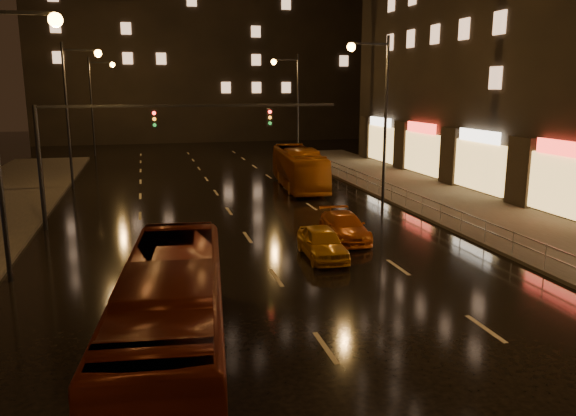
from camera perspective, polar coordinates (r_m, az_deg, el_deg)
The scene contains 9 objects.
ground at distance 30.75m, azimuth -5.46°, elevation -1.10°, with size 140.00×140.00×0.00m, color black.
sidewalk_right at distance 31.28m, azimuth 21.36°, elevation -1.52°, with size 7.00×70.00×0.15m, color #38332D.
building_distant at distance 82.77m, azimuth -8.80°, elevation 19.65°, with size 44.00×16.00×36.00m, color black.
traffic_signal at distance 29.69m, azimuth -15.42°, elevation 7.31°, with size 15.31×0.32×6.20m.
railing_right at distance 31.88m, azimuth 13.51°, elevation 0.74°, with size 0.05×56.00×1.00m.
bus_red at distance 14.30m, azimuth -11.74°, elevation -11.03°, with size 2.44×10.44×2.91m, color #57190C.
bus_curb at distance 39.93m, azimuth 1.12°, elevation 4.09°, with size 2.38×10.18×2.84m, color #9B4C0F.
taxi_near at distance 23.58m, azimuth 3.49°, elevation -3.52°, with size 1.56×3.87×1.32m, color #BC7911.
taxi_far at distance 26.53m, azimuth 5.76°, elevation -1.88°, with size 1.72×4.24×1.23m, color #B95011.
Camera 1 is at (-4.54, -9.60, 7.02)m, focal length 35.00 mm.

